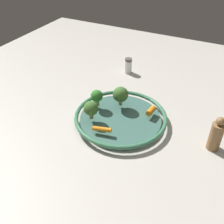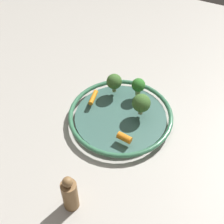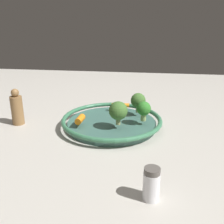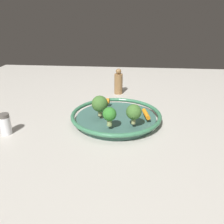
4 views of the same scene
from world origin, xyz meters
name	(u,v)px [view 4 (image 4 of 4)]	position (x,y,z in m)	size (l,w,h in m)	color
ground_plane	(116,121)	(0.00, 0.00, 0.00)	(1.83, 1.83, 0.00)	#B7B2A8
serving_bowl	(116,117)	(0.00, 0.00, 0.02)	(0.34, 0.34, 0.03)	#3D665B
baby_carrot_center	(146,114)	(-0.11, 0.02, 0.04)	(0.02, 0.02, 0.06)	orange
baby_carrot_near_rim	(104,101)	(0.06, -0.09, 0.05)	(0.02, 0.02, 0.04)	orange
broccoli_floret_edge	(109,115)	(0.01, 0.10, 0.07)	(0.05, 0.05, 0.06)	#95AB66
broccoli_floret_mid	(100,104)	(0.06, 0.03, 0.08)	(0.06, 0.06, 0.07)	tan
broccoli_floret_large	(134,112)	(-0.06, 0.08, 0.08)	(0.05, 0.05, 0.07)	tan
salt_shaker	(5,124)	(0.36, 0.13, 0.04)	(0.04, 0.04, 0.07)	white
pepper_mill	(118,83)	(0.01, -0.32, 0.06)	(0.04, 0.04, 0.13)	olive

